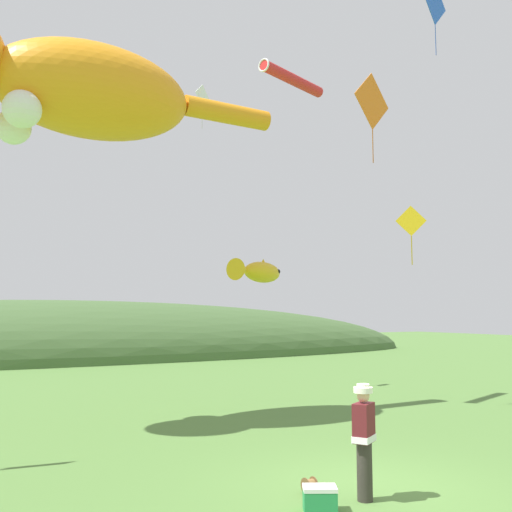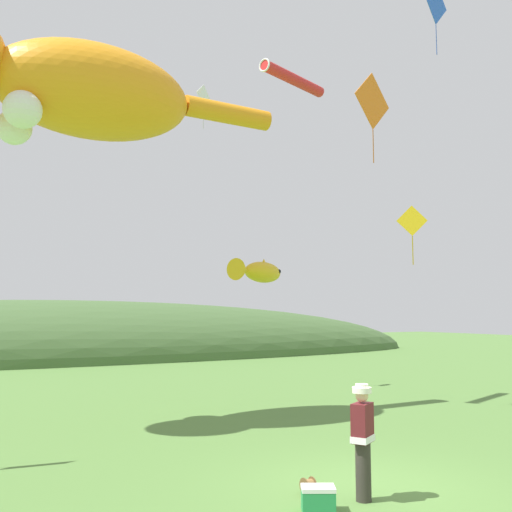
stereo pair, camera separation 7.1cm
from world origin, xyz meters
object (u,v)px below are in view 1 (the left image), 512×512
picnic_cooler (320,499)px  kite_diamond_orange (372,102)px  kite_diamond_blue (434,2)px  kite_diamond_white (202,96)px  kite_spool (310,486)px  kite_fish_windsock (258,272)px  kite_tube_streamer (292,79)px  kite_giant_cat (66,87)px  festival_attendant (364,437)px  kite_diamond_gold (411,222)px

picnic_cooler → kite_diamond_orange: kite_diamond_orange is taller
picnic_cooler → kite_diamond_orange: 10.45m
kite_diamond_blue → kite_diamond_white: bearing=112.2°
picnic_cooler → kite_diamond_blue: bearing=30.0°
kite_spool → picnic_cooler: 0.81m
picnic_cooler → kite_fish_windsock: 8.44m
kite_tube_streamer → kite_diamond_white: bearing=105.5°
picnic_cooler → kite_diamond_orange: bearing=41.6°
kite_giant_cat → kite_diamond_blue: (9.37, -4.02, 2.93)m
festival_attendant → kite_diamond_white: size_ratio=1.01×
kite_diamond_gold → kite_diamond_blue: 6.39m
festival_attendant → kite_giant_cat: bearing=112.3°
kite_diamond_gold → kite_diamond_orange: (-2.95, -1.73, 2.75)m
kite_giant_cat → festival_attendant: bearing=-67.7°
kite_giant_cat → kite_tube_streamer: kite_tube_streamer is taller
kite_spool → kite_fish_windsock: kite_fish_windsock is taller
kite_diamond_gold → kite_diamond_white: bearing=122.5°
festival_attendant → kite_diamond_gold: bearing=40.9°
picnic_cooler → kite_diamond_gold: 11.20m
picnic_cooler → kite_diamond_white: (3.46, 12.62, 11.10)m
picnic_cooler → kite_giant_cat: kite_giant_cat is taller
festival_attendant → kite_diamond_gold: size_ratio=0.96×
kite_diamond_gold → kite_diamond_orange: bearing=-149.6°
kite_spool → kite_tube_streamer: (4.39, 7.35, 10.40)m
kite_fish_windsock → kite_diamond_white: kite_diamond_white is taller
kite_tube_streamer → kite_diamond_blue: 4.82m
kite_fish_windsock → kite_diamond_blue: (4.18, -2.93, 7.72)m
kite_fish_windsock → kite_tube_streamer: (1.92, 1.14, 6.47)m
kite_giant_cat → kite_diamond_white: kite_diamond_white is taller
kite_giant_cat → kite_spool: bearing=-69.6°
kite_giant_cat → picnic_cooler: bearing=-73.4°
kite_fish_windsock → kite_diamond_gold: kite_diamond_gold is taller
kite_spool → kite_tube_streamer: 13.47m
festival_attendant → kite_diamond_blue: size_ratio=0.76×
kite_diamond_gold → kite_diamond_white: (-4.25, 6.67, 5.56)m
kite_spool → kite_diamond_orange: kite_diamond_orange is taller
kite_giant_cat → kite_diamond_gold: bearing=-11.7°
kite_tube_streamer → kite_diamond_white: kite_diamond_white is taller
kite_spool → kite_diamond_blue: 13.81m
kite_diamond_white → kite_diamond_blue: kite_diamond_blue is taller
kite_diamond_gold → kite_spool: bearing=-144.8°
festival_attendant → kite_diamond_blue: kite_diamond_blue is taller
festival_attendant → kite_diamond_orange: kite_diamond_orange is taller
festival_attendant → kite_fish_windsock: kite_fish_windsock is taller
kite_tube_streamer → kite_diamond_white: (-1.25, 4.53, 0.76)m
kite_tube_streamer → kite_diamond_orange: bearing=-89.3°
festival_attendant → kite_tube_streamer: (3.83, 8.04, 9.57)m
kite_diamond_white → kite_diamond_orange: size_ratio=0.72×
kite_tube_streamer → kite_diamond_gold: bearing=-35.6°
festival_attendant → picnic_cooler: size_ratio=3.03×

